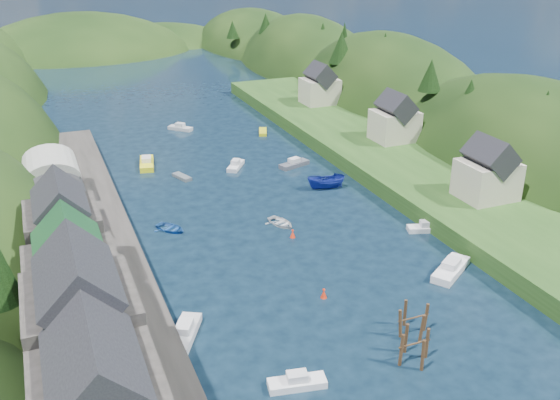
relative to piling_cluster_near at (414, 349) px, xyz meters
name	(u,v)px	position (x,y,z in m)	size (l,w,h in m)	color
ground	(227,172)	(-0.80, 51.17, -1.27)	(600.00, 600.00, 0.00)	black
hillside_right	(388,139)	(44.20, 76.17, -8.69)	(36.00, 245.56, 48.00)	black
far_hills	(119,80)	(0.41, 175.17, -12.07)	(103.00, 68.00, 44.00)	black
hill_trees	(201,84)	(-0.65, 65.06, 9.80)	(91.46, 153.13, 12.42)	black
quay_left	(94,290)	(-24.80, 21.17, -0.27)	(12.00, 110.00, 2.00)	#2D2B28
terrace_left_grass	(21,302)	(-31.80, 21.17, -0.02)	(12.00, 110.00, 2.50)	#234719
quayside_buildings	(80,313)	(-26.80, 7.56, 5.82)	(8.00, 35.84, 12.90)	#2D2B28
boat_sheds	(55,190)	(-26.80, 40.17, 4.00)	(7.00, 21.00, 7.50)	#2D2D30
terrace_right	(398,165)	(24.20, 41.17, -0.07)	(16.00, 120.00, 2.40)	#234719
right_bank_cottages	(389,120)	(27.20, 49.50, 4.57)	(9.00, 59.24, 8.41)	beige
piling_cluster_near	(414,349)	(0.00, 0.00, 0.00)	(3.18, 2.97, 3.68)	#382314
piling_cluster_far	(413,323)	(2.24, 3.55, -0.09)	(3.34, 3.10, 3.49)	#382314
channel_buoy_near	(324,294)	(-2.77, 12.34, -0.79)	(0.70, 0.70, 1.10)	red
channel_buoy_far	(293,234)	(-0.28, 26.30, -0.79)	(0.70, 0.70, 1.10)	red
moored_boats	(283,237)	(-1.79, 25.63, -0.64)	(38.81, 89.30, 2.26)	yellow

